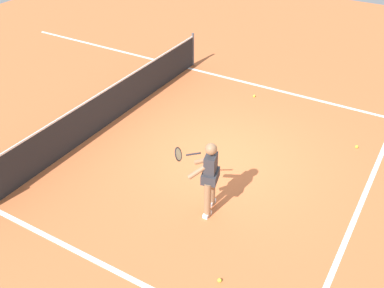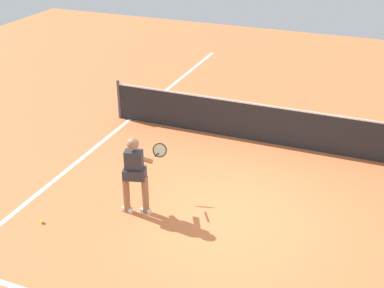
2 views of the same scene
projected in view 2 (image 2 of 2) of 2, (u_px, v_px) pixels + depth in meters
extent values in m
plane|color=#C66638|center=(230.00, 214.00, 9.59)|extent=(27.51, 27.51, 0.00)
cube|color=white|center=(60.00, 176.00, 10.84)|extent=(0.10, 19.16, 0.01)
cylinder|color=#4C4C51|center=(119.00, 99.00, 13.33)|extent=(0.08, 0.08, 1.05)
cube|color=#232326|center=(272.00, 126.00, 12.01)|extent=(8.08, 0.02, 0.93)
cube|color=white|center=(274.00, 107.00, 11.79)|extent=(8.08, 0.02, 0.04)
cylinder|color=#8C6647|center=(126.00, 194.00, 9.51)|extent=(0.13, 0.13, 0.78)
cylinder|color=#8C6647|center=(145.00, 195.00, 9.47)|extent=(0.13, 0.13, 0.78)
cube|color=white|center=(127.00, 209.00, 9.67)|extent=(0.20, 0.10, 0.08)
cube|color=white|center=(146.00, 210.00, 9.63)|extent=(0.20, 0.10, 0.08)
cube|color=#2D2D33|center=(134.00, 164.00, 9.20)|extent=(0.36, 0.28, 0.52)
cube|color=#2D2D33|center=(135.00, 173.00, 9.29)|extent=(0.46, 0.37, 0.20)
sphere|color=#8C6647|center=(133.00, 144.00, 9.02)|extent=(0.22, 0.22, 0.22)
cylinder|color=#8C6647|center=(128.00, 158.00, 9.34)|extent=(0.38, 0.42, 0.37)
cylinder|color=#8C6647|center=(144.00, 159.00, 9.30)|extent=(0.17, 0.49, 0.37)
cylinder|color=black|center=(157.00, 155.00, 9.54)|extent=(0.11, 0.29, 0.14)
torus|color=black|center=(160.00, 150.00, 9.83)|extent=(0.31, 0.19, 0.28)
cylinder|color=beige|center=(160.00, 150.00, 9.83)|extent=(0.26, 0.15, 0.23)
sphere|color=#D1E533|center=(42.00, 222.00, 9.32)|extent=(0.07, 0.07, 0.07)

